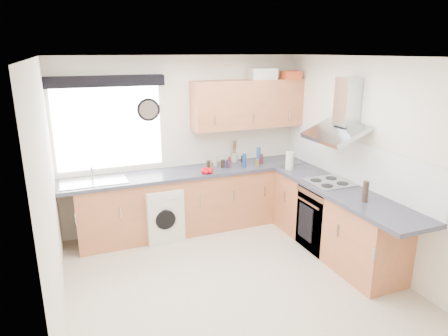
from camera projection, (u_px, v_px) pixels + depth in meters
name	position (u px, v px, depth m)	size (l,w,h in m)	color
ground_plane	(232.00, 280.00, 4.62)	(3.60, 3.60, 0.00)	beige
ceiling	(233.00, 57.00, 3.91)	(3.60, 3.60, 0.02)	white
wall_back	(184.00, 143.00, 5.87)	(3.60, 0.02, 2.50)	silver
wall_front	(338.00, 254.00, 2.67)	(3.60, 0.02, 2.50)	silver
wall_left	(50.00, 201.00, 3.62)	(0.02, 3.60, 2.50)	silver
wall_right	(366.00, 161.00, 4.92)	(0.02, 3.60, 2.50)	silver
window	(109.00, 128.00, 5.39)	(1.40, 0.02, 1.10)	beige
window_blind	(106.00, 81.00, 5.14)	(1.50, 0.18, 0.14)	black
splashback	(349.00, 161.00, 5.20)	(0.01, 3.00, 0.54)	white
base_cab_back	(185.00, 203.00, 5.81)	(3.00, 0.58, 0.86)	#9E5835
base_cab_corner	(281.00, 189.00, 6.37)	(0.60, 0.60, 0.86)	#9E5835
base_cab_right	(334.00, 221.00, 5.18)	(0.58, 2.10, 0.86)	#9E5835
worktop_back	(191.00, 172.00, 5.70)	(3.60, 0.62, 0.05)	#2E2E3B
worktop_right	(344.00, 192.00, 4.91)	(0.62, 2.42, 0.05)	#2E2E3B
sink	(93.00, 179.00, 5.21)	(0.84, 0.46, 0.10)	#A4ADB5
oven	(326.00, 217.00, 5.31)	(0.56, 0.58, 0.85)	black
hob_plate	(329.00, 182.00, 5.17)	(0.52, 0.52, 0.01)	#A4ADB5
extractor_hood	(341.00, 116.00, 4.97)	(0.52, 0.78, 0.66)	#A4ADB5
upper_cabinets	(248.00, 104.00, 5.90)	(1.70, 0.35, 0.70)	#9E5835
washing_machine	(161.00, 213.00, 5.59)	(0.51, 0.50, 0.75)	beige
wall_clock	(149.00, 110.00, 5.52)	(0.32, 0.32, 0.04)	black
casserole	(262.00, 74.00, 5.88)	(0.39, 0.28, 0.16)	beige
storage_box	(291.00, 75.00, 5.93)	(0.26, 0.22, 0.12)	#CB4622
utensil_pot	(235.00, 157.00, 6.13)	(0.10, 0.10, 0.14)	#9E9988
kitchen_roll	(290.00, 161.00, 5.74)	(0.12, 0.12, 0.25)	beige
tomato_cluster	(207.00, 171.00, 5.57)	(0.16, 0.16, 0.07)	#B2030D
jar_0	(229.00, 162.00, 5.82)	(0.04, 0.04, 0.16)	maroon
jar_1	(223.00, 164.00, 5.83)	(0.06, 0.06, 0.12)	black
jar_2	(257.00, 163.00, 5.92)	(0.05, 0.05, 0.10)	brown
jar_3	(259.00, 156.00, 6.02)	(0.06, 0.06, 0.25)	navy
jar_4	(208.00, 166.00, 5.68)	(0.05, 0.05, 0.15)	black
jar_5	(242.00, 159.00, 6.13)	(0.04, 0.04, 0.10)	black
jar_6	(244.00, 160.00, 5.86)	(0.06, 0.06, 0.20)	navy
jar_7	(261.00, 159.00, 6.02)	(0.06, 0.06, 0.15)	#4A1A1F
jar_8	(227.00, 164.00, 5.84)	(0.05, 0.05, 0.12)	#201955
jar_9	(215.00, 160.00, 5.91)	(0.06, 0.06, 0.17)	gray
jar_10	(210.00, 164.00, 5.79)	(0.04, 0.04, 0.13)	olive
bottle_0	(365.00, 192.00, 4.50)	(0.07, 0.07, 0.24)	#34281D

